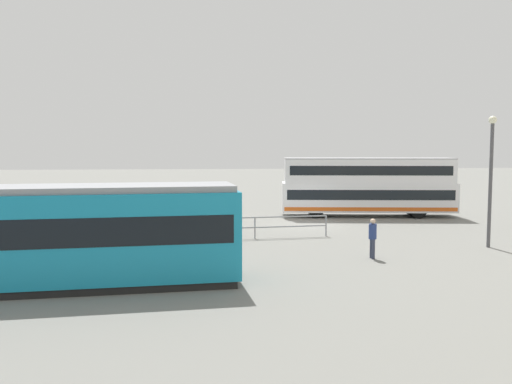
% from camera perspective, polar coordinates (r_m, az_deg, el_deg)
% --- Properties ---
extents(ground_plane, '(160.00, 160.00, 0.00)m').
position_cam_1_polar(ground_plane, '(32.22, 5.52, -3.37)').
color(ground_plane, slate).
extents(double_decker_bus, '(11.37, 3.77, 3.83)m').
position_cam_1_polar(double_decker_bus, '(36.23, 11.62, 0.59)').
color(double_decker_bus, white).
rests_on(double_decker_bus, ground).
extents(tram_yellow, '(13.49, 3.87, 3.31)m').
position_cam_1_polar(tram_yellow, '(18.80, -22.67, -4.27)').
color(tram_yellow, teal).
rests_on(tram_yellow, ground).
extents(pedestrian_near_railing, '(0.45, 0.45, 1.81)m').
position_cam_1_polar(pedestrian_near_railing, '(27.42, -3.29, -2.58)').
color(pedestrian_near_railing, '#4C3F2D').
rests_on(pedestrian_near_railing, ground).
extents(pedestrian_crossing, '(0.33, 0.36, 1.64)m').
position_cam_1_polar(pedestrian_crossing, '(22.69, 12.12, -4.50)').
color(pedestrian_crossing, '#33384C').
rests_on(pedestrian_crossing, ground).
extents(pedestrian_railing, '(7.43, 0.76, 1.08)m').
position_cam_1_polar(pedestrian_railing, '(27.02, -0.11, -3.34)').
color(pedestrian_railing, gray).
rests_on(pedestrian_railing, ground).
extents(info_sign, '(1.16, 0.26, 2.55)m').
position_cam_1_polar(info_sign, '(25.93, -8.99, -1.44)').
color(info_sign, slate).
rests_on(info_sign, ground).
extents(street_lamp, '(0.36, 0.36, 5.92)m').
position_cam_1_polar(street_lamp, '(26.59, 23.41, 2.15)').
color(street_lamp, '#4C4C51').
rests_on(street_lamp, ground).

